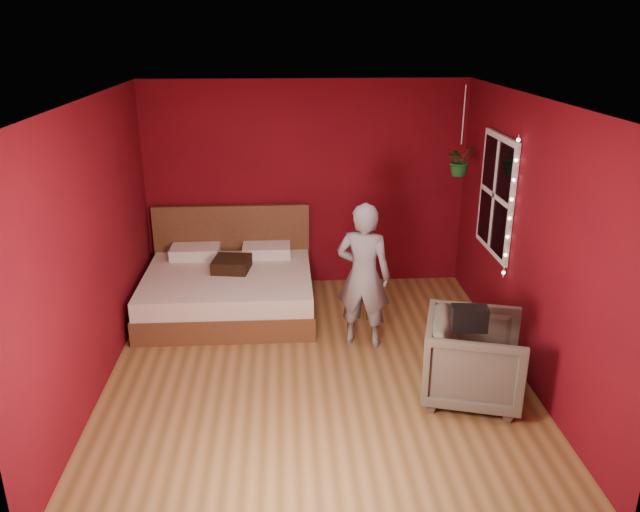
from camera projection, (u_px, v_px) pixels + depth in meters
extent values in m
plane|color=olive|center=(316.00, 368.00, 6.17)|extent=(4.50, 4.50, 0.00)
cube|color=maroon|center=(306.00, 185.00, 7.83)|extent=(4.00, 0.02, 2.60)
cube|color=maroon|center=(336.00, 374.00, 3.60)|extent=(4.00, 0.02, 2.60)
cube|color=maroon|center=(93.00, 249.00, 5.61)|extent=(0.02, 4.50, 2.60)
cube|color=maroon|center=(530.00, 240.00, 5.83)|extent=(0.02, 4.50, 2.60)
cube|color=white|center=(315.00, 98.00, 5.26)|extent=(4.00, 4.50, 0.02)
cube|color=white|center=(496.00, 195.00, 6.60)|extent=(0.04, 0.97, 1.27)
cube|color=black|center=(495.00, 195.00, 6.60)|extent=(0.02, 0.85, 1.15)
cube|color=white|center=(494.00, 195.00, 6.60)|extent=(0.03, 0.05, 1.15)
cube|color=white|center=(494.00, 195.00, 6.60)|extent=(0.03, 0.85, 0.05)
cylinder|color=silver|center=(511.00, 209.00, 6.11)|extent=(0.01, 0.01, 1.45)
sphere|color=#FFF2CC|center=(504.00, 273.00, 6.34)|extent=(0.04, 0.04, 0.04)
sphere|color=#FFF2CC|center=(506.00, 255.00, 6.28)|extent=(0.04, 0.04, 0.04)
sphere|color=#FFF2CC|center=(508.00, 237.00, 6.21)|extent=(0.04, 0.04, 0.04)
sphere|color=#FFF2CC|center=(510.00, 218.00, 6.14)|extent=(0.04, 0.04, 0.04)
sphere|color=#FFF2CC|center=(512.00, 199.00, 6.07)|extent=(0.04, 0.04, 0.04)
sphere|color=#FFF2CC|center=(514.00, 180.00, 6.01)|extent=(0.04, 0.04, 0.04)
sphere|color=#FFF2CC|center=(516.00, 160.00, 5.94)|extent=(0.04, 0.04, 0.04)
sphere|color=#FFF2CC|center=(518.00, 140.00, 5.87)|extent=(0.04, 0.04, 0.04)
cube|color=brown|center=(229.00, 301.00, 7.35)|extent=(1.96, 1.66, 0.27)
cube|color=silver|center=(228.00, 282.00, 7.27)|extent=(1.92, 1.63, 0.22)
cube|color=brown|center=(232.00, 246.00, 7.95)|extent=(1.96, 0.08, 1.08)
cube|color=white|center=(195.00, 252.00, 7.70)|extent=(0.59, 0.37, 0.14)
cube|color=white|center=(267.00, 250.00, 7.75)|extent=(0.59, 0.37, 0.14)
imported|color=gray|center=(363.00, 276.00, 6.40)|extent=(0.66, 0.53, 1.55)
imported|color=#5F5D4B|center=(474.00, 359.00, 5.57)|extent=(1.06, 1.04, 0.78)
cube|color=black|center=(469.00, 318.00, 5.21)|extent=(0.31, 0.18, 0.21)
cube|color=black|center=(232.00, 264.00, 7.29)|extent=(0.47, 0.47, 0.15)
cylinder|color=silver|center=(464.00, 115.00, 6.66)|extent=(0.01, 0.01, 0.63)
imported|color=#1D5D1A|center=(460.00, 160.00, 6.83)|extent=(0.39, 0.37, 0.35)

